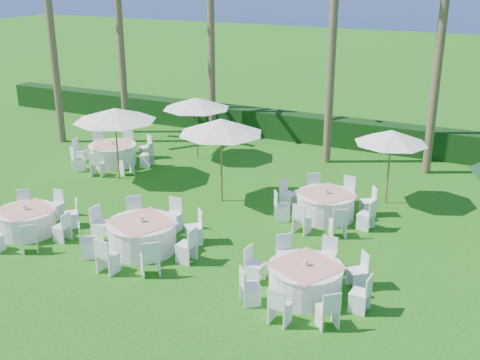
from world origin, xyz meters
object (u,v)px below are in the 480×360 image
Objects in this scene: umbrella_b at (221,126)px; banquet_table_f at (326,205)px; banquet_table_d at (113,154)px; umbrella_d at (391,137)px; banquet_table_c at (305,280)px; banquet_table_a at (27,221)px; banquet_table_b at (142,235)px; umbrella_a at (115,115)px; umbrella_c at (196,103)px.

banquet_table_f is at bearing 2.77° from umbrella_b.
umbrella_d reaches higher than banquet_table_d.
banquet_table_f is (9.44, -1.43, -0.01)m from banquet_table_d.
umbrella_b reaches higher than banquet_table_c.
banquet_table_b is (3.78, 0.59, 0.05)m from banquet_table_a.
umbrella_d is at bearing 54.66° from banquet_table_f.
banquet_table_b is 4.82m from umbrella_b.
banquet_table_b reaches higher than banquet_table_f.
banquet_table_d is at bearing 149.30° from banquet_table_c.
umbrella_a is at bearing 151.99° from banquet_table_c.
umbrella_d is (9.65, 1.97, -0.14)m from umbrella_a.
banquet_table_a is 0.94× the size of banquet_table_c.
umbrella_b reaches higher than umbrella_c.
umbrella_a is 1.19× the size of umbrella_d.
umbrella_a is 4.54m from umbrella_b.
banquet_table_a is 1.19× the size of umbrella_d.
banquet_table_d is 6.40m from umbrella_b.
banquet_table_a is 0.93× the size of banquet_table_f.
umbrella_a reaches higher than banquet_table_c.
banquet_table_a is 0.92× the size of banquet_table_d.
umbrella_a is at bearing -112.09° from umbrella_c.
banquet_table_d is 9.55m from banquet_table_f.
umbrella_a is 1.11× the size of umbrella_c.
banquet_table_c is 1.06× the size of umbrella_a.
banquet_table_d is 1.15× the size of umbrella_b.
umbrella_b reaches higher than banquet_table_f.
banquet_table_d is at bearing -176.61° from umbrella_d.
banquet_table_b is 1.04× the size of banquet_table_d.
banquet_table_b is 1.05× the size of banquet_table_f.
umbrella_a reaches higher than banquet_table_d.
banquet_table_c is 4.91m from banquet_table_f.
banquet_table_f is at bearing -28.14° from umbrella_c.
umbrella_d reaches higher than banquet_table_c.
banquet_table_c is 12.20m from banquet_table_d.
banquet_table_c is at bearing -3.84° from banquet_table_b.
banquet_table_c is 1.27× the size of umbrella_d.
umbrella_d is at bearing 23.76° from umbrella_b.
banquet_table_d is at bearing 171.37° from banquet_table_f.
banquet_table_a is 1.05× the size of umbrella_b.
banquet_table_d is 1.09× the size of umbrella_a.
umbrella_b is 1.13× the size of umbrella_d.
banquet_table_f is 8.43m from umbrella_a.
umbrella_b reaches higher than umbrella_d.
umbrella_b is 4.91m from umbrella_c.
banquet_table_d reaches higher than banquet_table_f.
umbrella_c is 1.07× the size of umbrella_d.
umbrella_a reaches higher than umbrella_d.
banquet_table_c is 6.96m from umbrella_b.
umbrella_c is at bearing 109.06° from banquet_table_b.
banquet_table_f is at bearing -8.63° from banquet_table_d.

